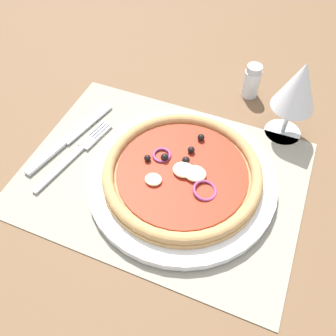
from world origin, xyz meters
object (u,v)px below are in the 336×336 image
object	(u,v)px
plate	(181,181)
pizza	(181,174)
fork	(78,151)
wine_glass	(298,88)
knife	(72,136)
pepper_shaker	(252,81)

from	to	relation	value
plate	pizza	size ratio (longest dim) A/B	1.20
plate	fork	distance (cm)	18.59
plate	wine_glass	world-z (taller)	wine_glass
plate	pizza	world-z (taller)	pizza
knife	plate	bearing A→B (deg)	-82.72
knife	fork	bearing A→B (deg)	-119.90
pizza	wine_glass	world-z (taller)	wine_glass
fork	wine_glass	xyz separation A→B (cm)	(31.34, 18.20, 9.52)
plate	fork	bearing A→B (deg)	-178.32
pizza	pepper_shaker	size ratio (longest dim) A/B	3.71
pepper_shaker	pizza	bearing A→B (deg)	-100.26
pizza	knife	size ratio (longest dim) A/B	1.25
knife	pepper_shaker	xyz separation A→B (cm)	(26.05, 23.29, 2.60)
fork	knife	bearing A→B (deg)	58.38
plate	pepper_shaker	size ratio (longest dim) A/B	4.44
pizza	pepper_shaker	xyz separation A→B (cm)	(4.60, 25.41, 0.33)
pizza	pepper_shaker	distance (cm)	25.82
plate	knife	world-z (taller)	plate
plate	pizza	xyz separation A→B (cm)	(0.00, 0.01, 1.80)
knife	pepper_shaker	distance (cm)	35.04
pepper_shaker	plate	bearing A→B (deg)	-100.26
knife	wine_glass	size ratio (longest dim) A/B	1.33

